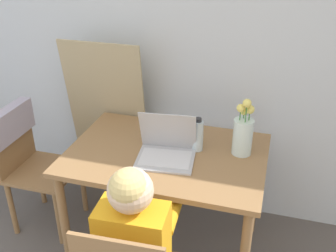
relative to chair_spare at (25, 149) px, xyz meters
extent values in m
cube|color=silver|center=(0.76, 0.53, 0.69)|extent=(6.40, 0.05, 2.50)
cube|color=olive|center=(0.96, -0.04, 0.15)|extent=(1.09, 0.75, 0.03)
cylinder|color=olive|center=(0.47, -0.36, -0.22)|extent=(0.05, 0.05, 0.69)
cylinder|color=olive|center=(0.47, 0.29, -0.22)|extent=(0.05, 0.05, 0.69)
cylinder|color=olive|center=(1.46, 0.29, -0.22)|extent=(0.05, 0.05, 0.69)
cube|color=olive|center=(0.12, 0.00, -0.15)|extent=(0.40, 0.40, 0.02)
cube|color=olive|center=(-0.07, 0.00, 0.06)|extent=(0.02, 0.38, 0.40)
cylinder|color=olive|center=(0.29, -0.17, -0.36)|extent=(0.04, 0.04, 0.40)
cylinder|color=olive|center=(0.29, 0.17, -0.36)|extent=(0.04, 0.04, 0.40)
cylinder|color=olive|center=(-0.05, -0.17, -0.36)|extent=(0.04, 0.04, 0.40)
cylinder|color=olive|center=(-0.05, 0.17, -0.36)|extent=(0.04, 0.04, 0.40)
cube|color=#ADA3B7|center=(-0.07, 0.00, 0.17)|extent=(0.08, 0.39, 0.20)
cube|color=orange|center=(1.00, -0.65, 0.06)|extent=(0.31, 0.20, 0.39)
sphere|color=beige|center=(1.00, -0.65, 0.35)|extent=(0.19, 0.19, 0.19)
sphere|color=#D8BC72|center=(1.00, -0.67, 0.37)|extent=(0.16, 0.16, 0.16)
cylinder|color=navy|center=(0.92, -0.52, -0.13)|extent=(0.11, 0.28, 0.09)
cylinder|color=orange|center=(1.11, -0.44, 0.08)|extent=(0.07, 0.24, 0.06)
cylinder|color=orange|center=(0.86, -0.45, 0.08)|extent=(0.07, 0.24, 0.06)
cube|color=#B2B2B7|center=(0.98, -0.11, 0.17)|extent=(0.33, 0.29, 0.01)
cube|color=silver|center=(0.98, -0.11, 0.17)|extent=(0.29, 0.21, 0.00)
cube|color=#B2B2B7|center=(0.97, -0.03, 0.29)|extent=(0.31, 0.13, 0.24)
cube|color=#19284C|center=(0.97, -0.03, 0.29)|extent=(0.28, 0.11, 0.21)
cylinder|color=silver|center=(1.36, 0.07, 0.26)|extent=(0.11, 0.11, 0.20)
cylinder|color=#3D7A38|center=(1.38, 0.08, 0.31)|extent=(0.01, 0.01, 0.22)
sphere|color=#EFDB66|center=(1.38, 0.08, 0.43)|extent=(0.05, 0.05, 0.05)
cylinder|color=#3D7A38|center=(1.35, 0.10, 0.30)|extent=(0.01, 0.01, 0.20)
sphere|color=#EFDB66|center=(1.35, 0.10, 0.40)|extent=(0.04, 0.04, 0.04)
cylinder|color=#3D7A38|center=(1.34, 0.07, 0.32)|extent=(0.01, 0.01, 0.23)
sphere|color=#EFDB66|center=(1.34, 0.07, 0.43)|extent=(0.04, 0.04, 0.04)
cylinder|color=#3D7A38|center=(1.37, 0.05, 0.34)|extent=(0.01, 0.01, 0.27)
sphere|color=#EFDB66|center=(1.37, 0.05, 0.47)|extent=(0.05, 0.05, 0.05)
cylinder|color=silver|center=(1.12, 0.04, 0.25)|extent=(0.06, 0.06, 0.18)
cylinder|color=#262628|center=(1.12, 0.04, 0.35)|extent=(0.04, 0.04, 0.02)
cube|color=tan|center=(0.42, 0.39, 0.04)|extent=(0.55, 0.19, 1.21)
camera|label=1|loc=(1.50, -1.82, 1.29)|focal=42.00mm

